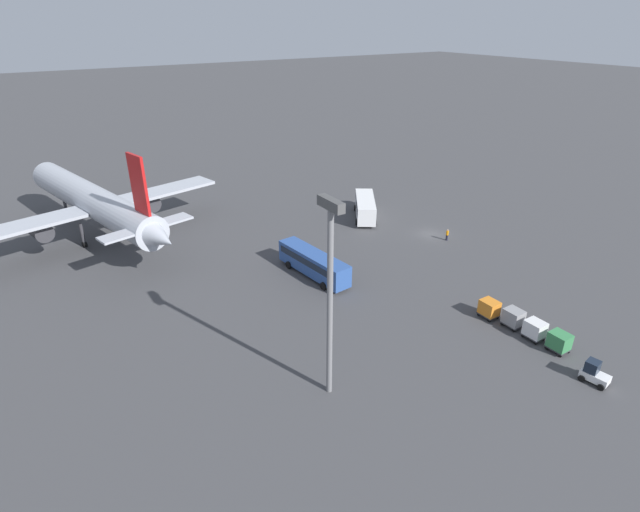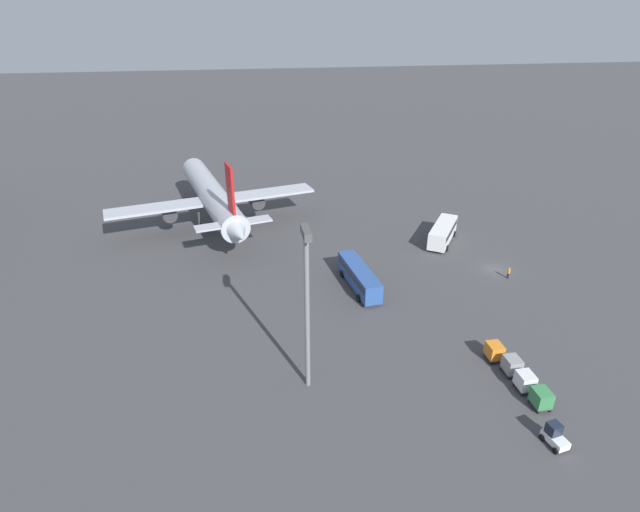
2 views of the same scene
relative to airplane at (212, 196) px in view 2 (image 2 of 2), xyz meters
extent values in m
plane|color=#424244|center=(-25.37, -42.68, -5.84)|extent=(600.00, 600.00, 0.00)
cylinder|color=#B2B7C1|center=(0.50, 0.11, 0.10)|extent=(35.25, 12.30, 4.57)
cone|color=#B2B7C1|center=(18.73, 4.29, 0.10)|extent=(5.87, 5.35, 4.34)
cone|color=#B2B7C1|center=(-17.95, -4.12, 0.10)|extent=(6.71, 5.33, 4.11)
cube|color=#B2B7C1|center=(-3.53, 9.82, -0.47)|extent=(8.06, 16.77, 0.44)
cube|color=#B2B7C1|center=(1.10, -10.38, -0.47)|extent=(8.06, 16.77, 0.44)
cube|color=red|center=(-14.90, -3.42, 6.04)|extent=(3.50, 1.14, 7.31)
cube|color=#B2B7C1|center=(-15.24, -3.50, 0.56)|extent=(5.05, 12.12, 0.28)
cylinder|color=#38383D|center=(-1.96, 7.69, -1.95)|extent=(4.67, 3.39, 2.51)
cylinder|color=#38383D|center=(1.59, -7.78, -1.95)|extent=(4.67, 3.39, 2.51)
cylinder|color=#38383D|center=(12.48, 2.86, -4.01)|extent=(0.50, 0.50, 3.65)
cylinder|color=black|center=(12.48, 2.86, -5.39)|extent=(0.99, 0.69, 0.90)
cylinder|color=#38383D|center=(-1.87, 2.62, -4.01)|extent=(0.50, 0.50, 3.65)
cylinder|color=black|center=(-1.87, 2.62, -5.39)|extent=(0.99, 0.69, 0.90)
cylinder|color=#38383D|center=(-0.55, -3.17, -4.01)|extent=(0.50, 0.50, 3.65)
cylinder|color=black|center=(-0.55, -3.17, -5.39)|extent=(0.99, 0.69, 0.90)
cube|color=white|center=(-14.28, -38.49, -3.98)|extent=(10.22, 8.24, 2.82)
cube|color=#192333|center=(-14.28, -38.49, -3.48)|extent=(9.55, 7.80, 0.90)
cylinder|color=black|center=(-10.77, -39.07, -5.34)|extent=(1.00, 0.81, 1.00)
cylinder|color=black|center=(-12.46, -41.55, -5.34)|extent=(1.00, 0.81, 1.00)
cylinder|color=black|center=(-16.09, -35.43, -5.34)|extent=(1.00, 0.81, 1.00)
cylinder|color=black|center=(-17.78, -37.91, -5.34)|extent=(1.00, 0.81, 1.00)
cube|color=#2D5199|center=(-26.98, -20.57, -4.01)|extent=(11.97, 3.77, 2.76)
cube|color=#192333|center=(-26.98, -20.57, -3.52)|extent=(11.04, 3.71, 0.88)
cylinder|color=black|center=(-23.49, -18.86, -5.34)|extent=(1.03, 0.40, 1.00)
cylinder|color=black|center=(-23.21, -21.50, -5.34)|extent=(1.03, 0.40, 1.00)
cylinder|color=black|center=(-30.75, -19.64, -5.34)|extent=(1.03, 0.40, 1.00)
cylinder|color=black|center=(-30.46, -22.28, -5.34)|extent=(1.03, 0.40, 1.00)
cube|color=white|center=(-58.29, -31.20, -5.19)|extent=(2.59, 1.70, 0.70)
cube|color=#192333|center=(-57.88, -31.12, -4.29)|extent=(1.27, 1.34, 1.10)
cylinder|color=black|center=(-57.59, -30.36, -5.54)|extent=(0.63, 0.32, 0.60)
cylinder|color=black|center=(-57.35, -31.74, -5.54)|extent=(0.63, 0.32, 0.60)
cylinder|color=black|center=(-59.24, -30.65, -5.54)|extent=(0.63, 0.32, 0.60)
cylinder|color=black|center=(-59.00, -32.03, -5.54)|extent=(0.63, 0.32, 0.60)
cylinder|color=#1E1E2D|center=(-28.22, -43.12, -5.41)|extent=(0.32, 0.32, 0.85)
cylinder|color=orange|center=(-28.22, -43.12, -4.66)|extent=(0.38, 0.38, 0.65)
sphere|color=tan|center=(-28.22, -43.12, -4.22)|extent=(0.24, 0.24, 0.24)
cube|color=#38383D|center=(-53.65, -32.57, -5.43)|extent=(2.00, 1.69, 0.10)
cube|color=#38844C|center=(-53.65, -32.57, -4.58)|extent=(1.91, 1.61, 1.60)
cylinder|color=black|center=(-52.88, -31.93, -5.66)|extent=(0.36, 0.12, 0.36)
cylinder|color=black|center=(-52.89, -33.21, -5.66)|extent=(0.36, 0.12, 0.36)
cylinder|color=black|center=(-54.40, -31.93, -5.66)|extent=(0.36, 0.12, 0.36)
cylinder|color=black|center=(-54.41, -33.21, -5.66)|extent=(0.36, 0.12, 0.36)
cube|color=#38383D|center=(-51.01, -32.36, -5.43)|extent=(2.00, 1.69, 0.10)
cube|color=silver|center=(-51.01, -32.36, -4.58)|extent=(1.91, 1.61, 1.60)
cylinder|color=black|center=(-50.24, -31.73, -5.66)|extent=(0.36, 0.12, 0.36)
cylinder|color=black|center=(-50.25, -33.01, -5.66)|extent=(0.36, 0.12, 0.36)
cylinder|color=black|center=(-51.76, -31.72, -5.66)|extent=(0.36, 0.12, 0.36)
cylinder|color=black|center=(-51.77, -33.00, -5.66)|extent=(0.36, 0.12, 0.36)
cube|color=#38383D|center=(-48.37, -32.35, -5.43)|extent=(2.00, 1.69, 0.10)
cube|color=gray|center=(-48.37, -32.35, -4.58)|extent=(1.91, 1.61, 1.60)
cylinder|color=black|center=(-47.61, -31.71, -5.66)|extent=(0.36, 0.12, 0.36)
cylinder|color=black|center=(-47.61, -32.99, -5.66)|extent=(0.36, 0.12, 0.36)
cylinder|color=black|center=(-49.13, -31.71, -5.66)|extent=(0.36, 0.12, 0.36)
cylinder|color=black|center=(-49.13, -32.99, -5.66)|extent=(0.36, 0.12, 0.36)
cube|color=#38383D|center=(-45.73, -31.66, -5.43)|extent=(2.00, 1.69, 0.10)
cube|color=orange|center=(-45.73, -31.66, -4.58)|extent=(1.91, 1.61, 1.60)
cylinder|color=black|center=(-44.97, -31.02, -5.66)|extent=(0.36, 0.12, 0.36)
cylinder|color=black|center=(-44.97, -32.30, -5.66)|extent=(0.36, 0.12, 0.36)
cylinder|color=black|center=(-46.49, -31.01, -5.66)|extent=(0.36, 0.12, 0.36)
cylinder|color=black|center=(-46.49, -32.29, -5.66)|extent=(0.36, 0.12, 0.36)
cylinder|color=slate|center=(-46.21, -10.20, 2.79)|extent=(0.50, 0.50, 17.26)
cube|color=#4C4C4C|center=(-46.21, -10.20, 11.82)|extent=(2.80, 0.70, 0.80)
camera|label=1|loc=(-75.07, 9.24, 24.44)|focal=28.00mm
camera|label=2|loc=(-87.40, -4.13, 30.02)|focal=28.00mm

